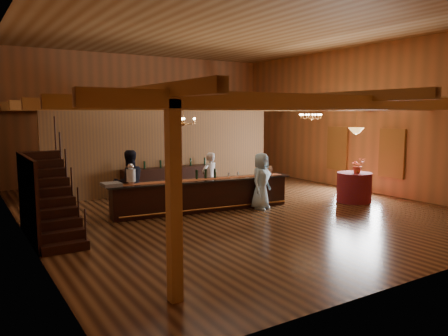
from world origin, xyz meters
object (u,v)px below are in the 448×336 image
chandelier_left (183,121)px  floor_plant (208,172)px  bartender (210,178)px  raffle_drum (267,170)px  staff_second (129,183)px  guest (261,181)px  beverage_dispenser (131,174)px  tasting_bar (203,195)px  pendant_lamp (356,131)px  round_table (354,187)px  backbar_shelf (169,180)px  chandelier_right (311,116)px

chandelier_left → floor_plant: (3.08, 3.95, -2.17)m
bartender → chandelier_left: bearing=19.8°
raffle_drum → chandelier_left: size_ratio=0.42×
staff_second → guest: (3.77, -1.36, -0.08)m
beverage_dispenser → bartender: bearing=10.1°
tasting_bar → pendant_lamp: 5.56m
beverage_dispenser → bartender: size_ratio=0.35×
staff_second → chandelier_left: bearing=158.4°
chandelier_left → pendant_lamp: (5.65, -1.49, -0.36)m
round_table → pendant_lamp: size_ratio=1.27×
beverage_dispenser → round_table: size_ratio=0.52×
raffle_drum → backbar_shelf: 4.06m
round_table → bartender: 4.88m
backbar_shelf → round_table: bearing=-43.9°
beverage_dispenser → pendant_lamp: (7.16, -1.82, 1.14)m
backbar_shelf → floor_plant: bearing=20.3°
chandelier_left → floor_plant: chandelier_left is taller
staff_second → chandelier_right: bearing=-177.3°
bartender → guest: 1.81m
pendant_lamp → staff_second: bearing=163.1°
backbar_shelf → bartender: bearing=-79.6°
chandelier_right → tasting_bar: bearing=-172.9°
round_table → chandelier_right: chandelier_right is taller
bartender → backbar_shelf: bearing=-92.7°
round_table → chandelier_left: chandelier_left is taller
chandelier_right → guest: chandelier_right is taller
beverage_dispenser → round_table: 7.42m
backbar_shelf → chandelier_left: 4.07m
guest → chandelier_left: bearing=136.8°
tasting_bar → beverage_dispenser: size_ratio=9.78×
backbar_shelf → raffle_drum: bearing=-60.3°
beverage_dispenser → floor_plant: bearing=38.3°
bartender → raffle_drum: bearing=131.6°
tasting_bar → pendant_lamp: bearing=-9.9°
guest → beverage_dispenser: bearing=138.6°
backbar_shelf → chandelier_right: bearing=-28.0°
chandelier_right → bartender: size_ratio=0.47×
tasting_bar → backbar_shelf: 3.24m
round_table → tasting_bar: bearing=163.2°
round_table → bartender: size_ratio=0.67×
staff_second → floor_plant: staff_second is taller
raffle_drum → chandelier_left: (-2.88, 0.30, 1.62)m
pendant_lamp → guest: (-3.32, 0.79, -1.52)m
backbar_shelf → staff_second: 3.57m
pendant_lamp → staff_second: 7.55m
beverage_dispenser → floor_plant: (4.59, 3.62, -0.67)m
pendant_lamp → backbar_shelf: bearing=134.6°
bartender → beverage_dispenser: bearing=-1.5°
guest → floor_plant: guest is taller
beverage_dispenser → floor_plant: size_ratio=0.51×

